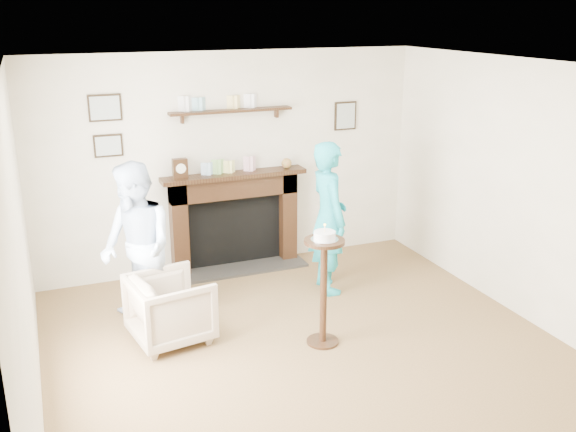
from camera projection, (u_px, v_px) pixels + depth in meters
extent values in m
plane|color=brown|center=(320.00, 364.00, 5.55)|extent=(5.00, 5.00, 0.00)
cube|color=beige|center=(231.00, 162.00, 7.37)|extent=(4.50, 0.04, 2.50)
cube|color=beige|center=(22.00, 268.00, 4.36)|extent=(0.04, 5.00, 2.50)
cube|color=beige|center=(542.00, 198.00, 5.96)|extent=(0.04, 5.00, 2.50)
cube|color=white|center=(325.00, 69.00, 4.78)|extent=(4.50, 5.00, 0.04)
cube|color=black|center=(179.00, 229.00, 7.26)|extent=(0.18, 0.20, 1.10)
cube|color=black|center=(287.00, 216.00, 7.73)|extent=(0.18, 0.20, 1.10)
cube|color=black|center=(234.00, 187.00, 7.36)|extent=(1.50, 0.20, 0.24)
cube|color=black|center=(233.00, 230.00, 7.59)|extent=(1.14, 0.06, 0.86)
cube|color=#2D2B28|center=(239.00, 268.00, 7.55)|extent=(1.60, 0.44, 0.03)
cube|color=black|center=(234.00, 175.00, 7.29)|extent=(1.68, 0.26, 0.05)
cube|color=black|center=(231.00, 111.00, 7.12)|extent=(1.40, 0.15, 0.03)
cube|color=black|center=(105.00, 108.00, 6.66)|extent=(0.34, 0.03, 0.28)
cube|color=black|center=(108.00, 146.00, 6.78)|extent=(0.30, 0.03, 0.24)
cube|color=black|center=(345.00, 116.00, 7.73)|extent=(0.28, 0.03, 0.34)
cube|color=black|center=(180.00, 169.00, 7.03)|extent=(0.16, 0.09, 0.22)
cylinder|color=white|center=(181.00, 169.00, 6.98)|extent=(0.11, 0.01, 0.11)
sphere|color=green|center=(287.00, 163.00, 7.49)|extent=(0.12, 0.12, 0.12)
imported|color=tan|center=(172.00, 339.00, 5.97)|extent=(0.79, 0.78, 0.63)
imported|color=#A7B1D0|center=(143.00, 325.00, 6.22)|extent=(0.83, 0.94, 1.61)
imported|color=teal|center=(327.00, 289.00, 7.04)|extent=(0.42, 0.62, 1.64)
cylinder|color=black|center=(323.00, 341.00, 5.91)|extent=(0.30, 0.30, 0.02)
cylinder|color=black|center=(324.00, 293.00, 5.76)|extent=(0.06, 0.06, 0.95)
cylinder|color=black|center=(324.00, 241.00, 5.60)|extent=(0.36, 0.36, 0.03)
cylinder|color=silver|center=(325.00, 239.00, 5.60)|extent=(0.24, 0.24, 0.01)
cylinder|color=silver|center=(325.00, 235.00, 5.59)|extent=(0.19, 0.19, 0.07)
cylinder|color=beige|center=(325.00, 229.00, 5.57)|extent=(0.01, 0.01, 0.05)
sphere|color=orange|center=(325.00, 225.00, 5.56)|extent=(0.02, 0.02, 0.02)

